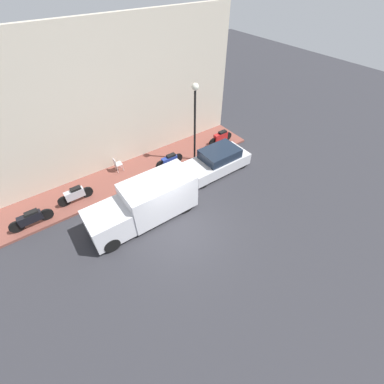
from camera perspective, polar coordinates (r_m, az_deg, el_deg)
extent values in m
plane|color=#2D2D33|center=(12.40, -2.12, -8.42)|extent=(60.00, 60.00, 0.00)
cube|color=brown|center=(15.68, -12.81, 4.16)|extent=(2.57, 15.62, 0.14)
cube|color=beige|center=(14.89, -17.72, 18.38)|extent=(0.30, 15.62, 7.75)
cube|color=silver|center=(15.36, 5.46, 6.39)|extent=(1.74, 3.93, 0.70)
cube|color=#192333|center=(15.11, 6.19, 8.49)|extent=(1.53, 2.16, 0.53)
cylinder|color=black|center=(14.29, 2.68, 2.14)|extent=(0.20, 0.63, 0.63)
cylinder|color=black|center=(15.21, -0.78, 5.19)|extent=(0.20, 0.63, 0.63)
cylinder|color=black|center=(15.93, 11.33, 6.28)|extent=(0.20, 0.63, 0.63)
cylinder|color=black|center=(16.76, 7.76, 8.87)|extent=(0.20, 0.63, 0.63)
cube|color=silver|center=(12.47, -7.39, -0.70)|extent=(1.81, 3.40, 1.85)
cube|color=silver|center=(12.13, -18.02, -6.66)|extent=(1.72, 1.83, 1.30)
cube|color=#192333|center=(11.84, -19.61, -6.08)|extent=(1.53, 1.01, 0.52)
cylinder|color=black|center=(11.97, -17.42, -11.11)|extent=(0.22, 0.74, 0.74)
cylinder|color=black|center=(12.98, -20.03, -6.36)|extent=(0.22, 0.74, 0.74)
cylinder|color=black|center=(12.91, -1.23, -3.12)|extent=(0.22, 0.74, 0.74)
cylinder|color=black|center=(13.85, -4.88, 0.68)|extent=(0.22, 0.74, 0.74)
cube|color=#B7B7BF|center=(14.45, -24.62, -0.41)|extent=(0.30, 0.95, 0.47)
cube|color=black|center=(14.27, -24.49, 0.65)|extent=(0.27, 0.52, 0.12)
cylinder|color=black|center=(14.55, -26.53, -1.88)|extent=(0.10, 0.62, 0.62)
cylinder|color=black|center=(14.60, -22.29, -0.01)|extent=(0.10, 0.62, 0.62)
cube|color=#B21E1E|center=(17.61, 6.38, 12.12)|extent=(0.30, 1.01, 0.49)
cube|color=black|center=(17.53, 6.82, 13.10)|extent=(0.27, 0.55, 0.12)
cylinder|color=black|center=(17.34, 4.64, 10.92)|extent=(0.10, 0.59, 0.59)
cylinder|color=black|center=(18.10, 7.96, 12.16)|extent=(0.10, 0.59, 0.59)
cube|color=black|center=(14.21, -32.28, -4.93)|extent=(0.30, 1.03, 0.45)
cube|color=black|center=(14.01, -32.19, -3.93)|extent=(0.27, 0.56, 0.12)
cylinder|color=black|center=(14.41, -34.40, -6.41)|extent=(0.10, 0.64, 0.64)
cylinder|color=black|center=(14.26, -29.63, -4.37)|extent=(0.10, 0.64, 0.64)
cube|color=navy|center=(15.54, -5.06, 7.19)|extent=(0.30, 0.98, 0.38)
cube|color=black|center=(15.44, -4.70, 8.11)|extent=(0.27, 0.53, 0.12)
cylinder|color=black|center=(15.39, -7.00, 5.93)|extent=(0.10, 0.59, 0.59)
cylinder|color=black|center=(15.88, -3.12, 7.56)|extent=(0.10, 0.59, 0.59)
cylinder|color=black|center=(15.09, 0.62, 14.13)|extent=(0.12, 0.12, 4.40)
sphere|color=silver|center=(14.10, 0.70, 22.34)|extent=(0.39, 0.39, 0.39)
cube|color=silver|center=(15.71, -16.07, 6.02)|extent=(0.40, 0.40, 0.04)
cube|color=silver|center=(15.55, -16.82, 6.37)|extent=(0.40, 0.04, 0.37)
cylinder|color=silver|center=(15.76, -15.09, 5.26)|extent=(0.04, 0.04, 0.45)
cylinder|color=silver|center=(16.02, -15.60, 5.87)|extent=(0.04, 0.04, 0.45)
cylinder|color=silver|center=(15.68, -16.22, 4.78)|extent=(0.04, 0.04, 0.45)
cylinder|color=silver|center=(15.95, -16.71, 5.39)|extent=(0.04, 0.04, 0.45)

